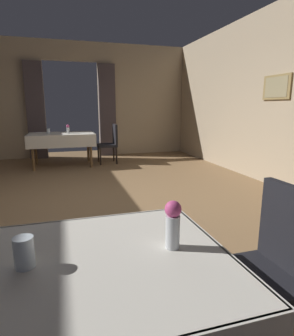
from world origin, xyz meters
name	(u,v)px	position (x,y,z in m)	size (l,w,h in m)	color
ground	(89,205)	(0.00, 0.00, 0.00)	(10.08, 10.08, 0.00)	olive
wall_right	(289,96)	(3.20, 0.00, 1.50)	(0.16, 8.40, 3.00)	tan
wall_back	(72,100)	(0.00, 4.18, 1.51)	(6.40, 0.27, 3.00)	tan
dining_table_near	(59,288)	(-0.33, -2.76, 0.65)	(1.36, 0.90, 0.75)	brown
dining_table_mid	(62,137)	(-0.32, 2.88, 0.66)	(1.45, 0.95, 0.75)	brown
chair_near_right	(269,263)	(0.73, -2.66, 0.52)	(0.45, 0.44, 0.93)	black
chair_mid_right	(110,142)	(0.79, 2.89, 0.52)	(0.44, 0.44, 0.93)	black
flower_vase_near	(173,223)	(0.13, -2.75, 0.86)	(0.07, 0.07, 0.21)	silver
glass_near_c	(24,252)	(-0.45, -2.73, 0.81)	(0.07, 0.07, 0.12)	silver
flower_vase_mid	(68,129)	(-0.17, 2.80, 0.86)	(0.07, 0.07, 0.20)	silver
glass_mid_b	(48,131)	(-0.60, 2.94, 0.80)	(0.08, 0.08, 0.11)	silver
plate_mid_c	(38,133)	(-0.83, 3.13, 0.76)	(0.19, 0.19, 0.01)	white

